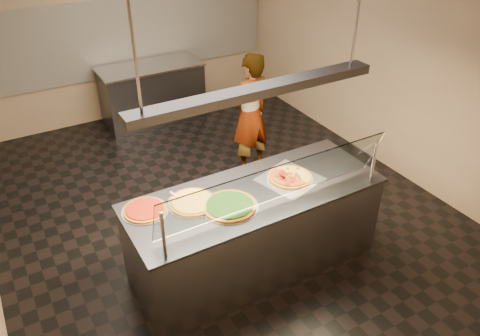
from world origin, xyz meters
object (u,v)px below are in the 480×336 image
half_pizza_sausage (298,174)px  pizza_tomato (145,210)px  pizza_spinach (229,206)px  heat_lamp_housing (258,91)px  pizza_spatula (181,196)px  pizza_cheese (192,202)px  sneeze_guard (277,183)px  prep_table (153,93)px  half_pizza_pepperoni (281,179)px  worker (250,115)px  perforated_tray (290,178)px  serving_counter (255,230)px

half_pizza_sausage → pizza_tomato: size_ratio=1.14×
pizza_spinach → heat_lamp_housing: (0.33, 0.09, 1.00)m
pizza_tomato → pizza_spinach: bearing=-25.5°
pizza_tomato → pizza_spatula: (0.36, 0.01, 0.01)m
half_pizza_sausage → pizza_cheese: half_pizza_sausage is taller
pizza_spatula → heat_lamp_housing: size_ratio=0.10×
sneeze_guard → pizza_cheese: 0.81m
pizza_tomato → heat_lamp_housing: (1.01, -0.24, 1.01)m
sneeze_guard → half_pizza_sausage: (0.50, 0.36, -0.27)m
pizza_cheese → prep_table: (0.95, 3.60, -0.48)m
half_pizza_pepperoni → worker: bearing=68.9°
perforated_tray → heat_lamp_housing: (-0.40, -0.02, 1.01)m
pizza_cheese → pizza_spatula: bearing=119.8°
pizza_spatula → worker: bearing=41.3°
half_pizza_sausage → pizza_cheese: 1.10m
serving_counter → sneeze_guard: sneeze_guard is taller
serving_counter → pizza_tomato: pizza_tomato is taller
serving_counter → sneeze_guard: (0.00, -0.34, 0.76)m
pizza_spinach → sneeze_guard: bearing=-37.9°
serving_counter → sneeze_guard: bearing=-90.0°
serving_counter → heat_lamp_housing: size_ratio=1.08×
half_pizza_pepperoni → prep_table: half_pizza_pepperoni is taller
perforated_tray → pizza_tomato: size_ratio=1.56×
perforated_tray → worker: 1.70m
half_pizza_pepperoni → prep_table: 3.75m
pizza_spinach → pizza_cheese: pizza_spinach is taller
pizza_cheese → heat_lamp_housing: (0.59, -0.14, 1.01)m
pizza_tomato → prep_table: size_ratio=0.26×
half_pizza_pepperoni → half_pizza_sausage: 0.21m
pizza_tomato → pizza_cheese: bearing=-13.8°
pizza_tomato → half_pizza_sausage: bearing=-8.3°
pizza_spatula → prep_table: size_ratio=0.14×
perforated_tray → worker: worker is taller
pizza_spatula → half_pizza_pepperoni: bearing=-13.4°
serving_counter → half_pizza_pepperoni: (0.30, 0.02, 0.50)m
serving_counter → half_pizza_pepperoni: half_pizza_pepperoni is taller
pizza_tomato → prep_table: (1.37, 3.50, -0.48)m
pizza_cheese → heat_lamp_housing: 1.18m
sneeze_guard → pizza_spatula: (-0.65, 0.59, -0.27)m
half_pizza_pepperoni → pizza_cheese: 0.90m
sneeze_guard → pizza_tomato: 1.20m
pizza_tomato → pizza_spatula: 0.36m
heat_lamp_housing → pizza_spatula: bearing=159.6°
worker → heat_lamp_housing: heat_lamp_housing is taller
half_pizza_pepperoni → heat_lamp_housing: 1.03m
serving_counter → worker: worker is taller
sneeze_guard → half_pizza_sausage: size_ratio=4.77×
pizza_spinach → heat_lamp_housing: bearing=14.7°
pizza_spatula → worker: (1.58, 1.39, -0.14)m
pizza_spinach → half_pizza_sausage: bearing=7.0°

